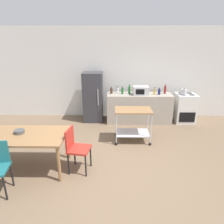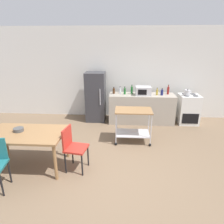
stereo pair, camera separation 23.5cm
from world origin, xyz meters
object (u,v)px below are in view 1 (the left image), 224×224
object	(u,v)px
microwave	(141,91)
kettle	(184,92)
chair_red	(76,147)
bottle_wine	(118,91)
kitchen_cart	(133,120)
bottle_sesame_oil	(159,92)
refrigerator	(93,97)
bottle_sparkling_water	(154,92)
dining_table	(27,138)
bottle_vinegar	(122,91)
bottle_hot_sauce	(165,90)
bottle_soda	(111,91)
stove_oven	(185,108)
bottle_soy_sauce	(129,90)
fruit_bowl	(19,132)

from	to	relation	value
microwave	kettle	size ratio (longest dim) A/B	1.92
chair_red	bottle_wine	distance (m)	2.88
kitchen_cart	bottle_sesame_oil	size ratio (longest dim) A/B	4.39
refrigerator	bottle_wine	world-z (taller)	refrigerator
bottle_sparkling_water	kettle	distance (m)	0.89
dining_table	refrigerator	distance (m)	2.87
bottle_vinegar	bottle_hot_sauce	world-z (taller)	bottle_hot_sauce
bottle_soda	bottle_sesame_oil	size ratio (longest dim) A/B	1.01
bottle_hot_sauce	kitchen_cart	bearing A→B (deg)	-127.67
bottle_vinegar	stove_oven	bearing A→B (deg)	0.26
chair_red	bottle_sparkling_water	bearing A→B (deg)	-28.05
bottle_soy_sauce	kettle	xyz separation A→B (m)	(1.64, -0.14, -0.02)
refrigerator	fruit_bowl	bearing A→B (deg)	-113.93
bottle_wine	bottle_sesame_oil	distance (m)	1.27
bottle_soy_sauce	bottle_sesame_oil	world-z (taller)	bottle_soy_sauce
chair_red	bottle_vinegar	world-z (taller)	bottle_vinegar
bottle_vinegar	microwave	world-z (taller)	microwave
bottle_sparkling_water	kettle	world-z (taller)	bottle_sparkling_water
kitchen_cart	bottle_hot_sauce	xyz separation A→B (m)	(1.10, 1.43, 0.45)
bottle_soy_sauce	fruit_bowl	xyz separation A→B (m)	(-2.30, -2.59, -0.23)
bottle_wine	bottle_vinegar	xyz separation A→B (m)	(0.15, -0.09, 0.01)
bottle_wine	dining_table	bearing A→B (deg)	-123.57
kitchen_cart	microwave	bearing A→B (deg)	75.42
chair_red	microwave	distance (m)	3.03
bottle_wine	kettle	size ratio (longest dim) A/B	0.89
microwave	bottle_sparkling_water	size ratio (longest dim) A/B	2.04
kettle	fruit_bowl	bearing A→B (deg)	-148.22
dining_table	kitchen_cart	bearing A→B (deg)	29.93
dining_table	microwave	xyz separation A→B (m)	(2.48, 2.51, 0.36)
refrigerator	bottle_hot_sauce	distance (m)	2.26
kitchen_cart	bottle_vinegar	bearing A→B (deg)	99.34
bottle_vinegar	fruit_bowl	distance (m)	3.29
chair_red	kitchen_cart	size ratio (longest dim) A/B	0.98
kitchen_cart	chair_red	bearing A→B (deg)	-133.35
stove_oven	bottle_wine	size ratio (longest dim) A/B	4.31
refrigerator	bottle_sparkling_water	bearing A→B (deg)	-4.44
bottle_sparkling_water	bottle_sesame_oil	distance (m)	0.15
chair_red	refrigerator	distance (m)	2.74
bottle_sesame_oil	kettle	bearing A→B (deg)	-2.69
stove_oven	microwave	distance (m)	1.54
bottle_soy_sauce	bottle_hot_sauce	size ratio (longest dim) A/B	0.97
kitchen_cart	bottle_soda	xyz separation A→B (m)	(-0.56, 1.40, 0.41)
stove_oven	refrigerator	world-z (taller)	refrigerator
refrigerator	bottle_soy_sauce	xyz separation A→B (m)	(1.14, -0.04, 0.24)
microwave	bottle_soy_sauce	bearing A→B (deg)	158.76
stove_oven	kitchen_cart	size ratio (longest dim) A/B	1.01
kitchen_cart	bottle_sesame_oil	world-z (taller)	bottle_sesame_oil
stove_oven	bottle_soy_sauce	distance (m)	1.85
chair_red	stove_oven	xyz separation A→B (m)	(2.96, 2.64, -0.07)
stove_oven	bottle_wine	bearing A→B (deg)	177.92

